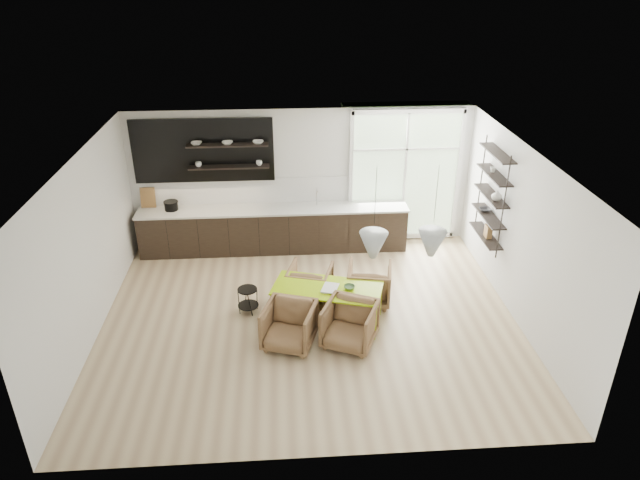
{
  "coord_description": "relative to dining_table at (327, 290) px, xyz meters",
  "views": [
    {
      "loc": [
        -0.39,
        -8.11,
        5.59
      ],
      "look_at": [
        0.22,
        0.6,
        1.21
      ],
      "focal_mm": 32.0,
      "sensor_mm": 36.0,
      "label": 1
    }
  ],
  "objects": [
    {
      "name": "kitchen_run",
      "position": [
        -0.99,
        2.74,
        -0.01
      ],
      "size": [
        5.54,
        0.69,
        2.75
      ],
      "color": "black",
      "rests_on": "ground"
    },
    {
      "name": "armchair_front_right",
      "position": [
        0.3,
        -0.67,
        -0.25
      ],
      "size": [
        1.03,
        1.05,
        0.73
      ],
      "primitive_type": "imported",
      "rotation": [
        0.0,
        0.0,
        -0.42
      ],
      "color": "brown",
      "rests_on": "ground"
    },
    {
      "name": "armchair_front_left",
      "position": [
        -0.65,
        -0.63,
        -0.25
      ],
      "size": [
        0.97,
        0.99,
        0.72
      ],
      "primitive_type": "imported",
      "rotation": [
        0.0,
        0.0,
        -0.31
      ],
      "color": "brown",
      "rests_on": "ground"
    },
    {
      "name": "dining_table",
      "position": [
        0.0,
        0.0,
        0.0
      ],
      "size": [
        1.95,
        1.27,
        0.65
      ],
      "rotation": [
        0.0,
        0.0,
        -0.28
      ],
      "color": "#9BC908",
      "rests_on": "ground"
    },
    {
      "name": "armchair_back_left",
      "position": [
        -0.26,
        0.66,
        -0.27
      ],
      "size": [
        0.92,
        0.93,
        0.69
      ],
      "primitive_type": "imported",
      "rotation": [
        0.0,
        0.0,
        2.86
      ],
      "color": "brown",
      "rests_on": "ground"
    },
    {
      "name": "table_bowl",
      "position": [
        0.36,
        -0.07,
        0.07
      ],
      "size": [
        0.24,
        0.24,
        0.06
      ],
      "primitive_type": "imported",
      "rotation": [
        0.0,
        0.0,
        -0.49
      ],
      "color": "#51784B",
      "rests_on": "dining_table"
    },
    {
      "name": "right_shelving",
      "position": [
        3.07,
        1.22,
        1.04
      ],
      "size": [
        0.26,
        1.22,
        1.9
      ],
      "color": "black",
      "rests_on": "ground"
    },
    {
      "name": "wire_stool",
      "position": [
        -1.35,
        0.37,
        -0.31
      ],
      "size": [
        0.36,
        0.36,
        0.46
      ],
      "rotation": [
        0.0,
        0.0,
        0.26
      ],
      "color": "black",
      "rests_on": "ground"
    },
    {
      "name": "armchair_back_right",
      "position": [
        0.8,
        0.57,
        -0.26
      ],
      "size": [
        0.89,
        0.91,
        0.71
      ],
      "primitive_type": "imported",
      "rotation": [
        0.0,
        0.0,
        2.95
      ],
      "color": "brown",
      "rests_on": "ground"
    },
    {
      "name": "table_book",
      "position": [
        -0.08,
        -0.01,
        0.06
      ],
      "size": [
        0.35,
        0.4,
        0.03
      ],
      "primitive_type": "imported",
      "rotation": [
        0.0,
        0.0,
        -0.32
      ],
      "color": "white",
      "rests_on": "dining_table"
    },
    {
      "name": "room",
      "position": [
        0.29,
        1.15,
        0.85
      ],
      "size": [
        7.02,
        6.01,
        2.91
      ],
      "color": "#C8B186",
      "rests_on": "ground"
    }
  ]
}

